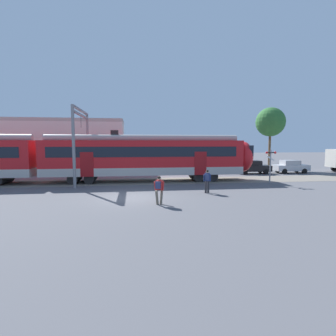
{
  "coord_description": "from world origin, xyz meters",
  "views": [
    {
      "loc": [
        0.32,
        -17.1,
        3.52
      ],
      "look_at": [
        3.0,
        3.27,
        1.6
      ],
      "focal_mm": 28.0,
      "sensor_mm": 36.0,
      "label": 1
    }
  ],
  "objects_px": {
    "parked_car_silver": "(291,167)",
    "crossing_signal": "(270,161)",
    "pedestrian_red": "(159,188)",
    "pedestrian_navy": "(207,179)",
    "parked_car_black": "(253,167)"
  },
  "relations": [
    {
      "from": "crossing_signal",
      "to": "parked_car_silver",
      "type": "bearing_deg",
      "value": 48.56
    },
    {
      "from": "pedestrian_red",
      "to": "parked_car_silver",
      "type": "bearing_deg",
      "value": 39.45
    },
    {
      "from": "parked_car_silver",
      "to": "crossing_signal",
      "type": "relative_size",
      "value": 1.34
    },
    {
      "from": "parked_car_black",
      "to": "parked_car_silver",
      "type": "bearing_deg",
      "value": 0.54
    },
    {
      "from": "pedestrian_navy",
      "to": "parked_car_black",
      "type": "distance_m",
      "value": 14.0
    },
    {
      "from": "parked_car_silver",
      "to": "crossing_signal",
      "type": "xyz_separation_m",
      "value": [
        -6.96,
        -7.88,
        1.23
      ]
    },
    {
      "from": "pedestrian_red",
      "to": "crossing_signal",
      "type": "distance_m",
      "value": 12.06
    },
    {
      "from": "pedestrian_navy",
      "to": "parked_car_silver",
      "type": "relative_size",
      "value": 0.41
    },
    {
      "from": "parked_car_black",
      "to": "crossing_signal",
      "type": "distance_m",
      "value": 8.21
    },
    {
      "from": "pedestrian_navy",
      "to": "crossing_signal",
      "type": "xyz_separation_m",
      "value": [
        6.51,
        3.18,
        1.02
      ]
    },
    {
      "from": "pedestrian_red",
      "to": "parked_car_black",
      "type": "bearing_deg",
      "value": 48.76
    },
    {
      "from": "parked_car_silver",
      "to": "crossing_signal",
      "type": "height_order",
      "value": "crossing_signal"
    },
    {
      "from": "pedestrian_red",
      "to": "parked_car_silver",
      "type": "height_order",
      "value": "pedestrian_red"
    },
    {
      "from": "parked_car_silver",
      "to": "pedestrian_navy",
      "type": "bearing_deg",
      "value": -140.6
    },
    {
      "from": "parked_car_black",
      "to": "crossing_signal",
      "type": "xyz_separation_m",
      "value": [
        -2.13,
        -7.84,
        1.23
      ]
    }
  ]
}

